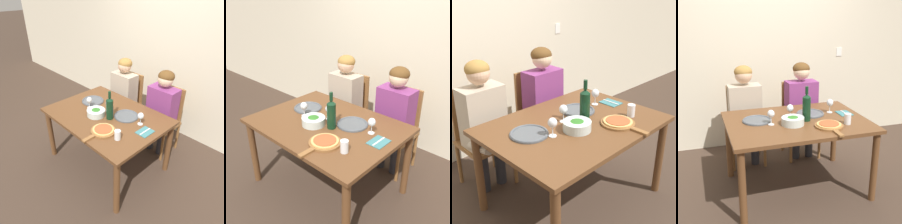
# 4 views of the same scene
# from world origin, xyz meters

# --- Properties ---
(ground_plane) EXTENTS (40.00, 40.00, 0.00)m
(ground_plane) POSITION_xyz_m (0.00, 0.00, 0.00)
(ground_plane) COLOR #3D2D23
(back_wall) EXTENTS (10.00, 0.06, 2.70)m
(back_wall) POSITION_xyz_m (0.00, 1.36, 1.35)
(back_wall) COLOR beige
(back_wall) RESTS_ON ground
(dining_table) EXTENTS (1.41, 1.04, 0.76)m
(dining_table) POSITION_xyz_m (0.00, 0.00, 0.67)
(dining_table) COLOR brown
(dining_table) RESTS_ON ground
(chair_left) EXTENTS (0.42, 0.42, 0.95)m
(chair_left) POSITION_xyz_m (-0.40, 0.83, 0.51)
(chair_left) COLOR brown
(chair_left) RESTS_ON ground
(chair_right) EXTENTS (0.42, 0.42, 0.95)m
(chair_right) POSITION_xyz_m (0.31, 0.83, 0.51)
(chair_right) COLOR brown
(chair_right) RESTS_ON ground
(person_woman) EXTENTS (0.47, 0.51, 1.22)m
(person_woman) POSITION_xyz_m (-0.40, 0.72, 0.74)
(person_woman) COLOR #28282D
(person_woman) RESTS_ON ground
(person_man) EXTENTS (0.47, 0.51, 1.22)m
(person_man) POSITION_xyz_m (0.31, 0.72, 0.74)
(person_man) COLOR #28282D
(person_man) RESTS_ON ground
(wine_bottle) EXTENTS (0.08, 0.08, 0.35)m
(wine_bottle) POSITION_xyz_m (0.09, -0.03, 0.91)
(wine_bottle) COLOR black
(wine_bottle) RESTS_ON dining_table
(broccoli_bowl) EXTENTS (0.22, 0.22, 0.08)m
(broccoli_bowl) POSITION_xyz_m (-0.08, -0.10, 0.80)
(broccoli_bowl) COLOR silver
(broccoli_bowl) RESTS_ON dining_table
(dinner_plate_left) EXTENTS (0.30, 0.30, 0.02)m
(dinner_plate_left) POSITION_xyz_m (-0.39, 0.10, 0.77)
(dinner_plate_left) COLOR #4C5156
(dinner_plate_left) RESTS_ON dining_table
(dinner_plate_right) EXTENTS (0.30, 0.30, 0.02)m
(dinner_plate_right) POSITION_xyz_m (0.20, 0.14, 0.77)
(dinner_plate_right) COLOR #4C5156
(dinner_plate_right) RESTS_ON dining_table
(pizza_on_board) EXTENTS (0.28, 0.42, 0.04)m
(pizza_on_board) POSITION_xyz_m (0.24, -0.27, 0.78)
(pizza_on_board) COLOR brown
(pizza_on_board) RESTS_ON dining_table
(wine_glass_left) EXTENTS (0.07, 0.07, 0.15)m
(wine_glass_left) POSITION_xyz_m (-0.28, -0.04, 0.87)
(wine_glass_left) COLOR silver
(wine_glass_left) RESTS_ON dining_table
(wine_glass_right) EXTENTS (0.07, 0.07, 0.15)m
(wine_glass_right) POSITION_xyz_m (0.42, 0.13, 0.87)
(wine_glass_right) COLOR silver
(wine_glass_right) RESTS_ON dining_table
(wine_glass_centre) EXTENTS (0.07, 0.07, 0.15)m
(wine_glass_centre) POSITION_xyz_m (-0.05, 0.08, 0.87)
(wine_glass_centre) COLOR silver
(wine_glass_centre) RESTS_ON dining_table
(water_tumbler) EXTENTS (0.07, 0.07, 0.11)m
(water_tumbler) POSITION_xyz_m (0.44, -0.25, 0.82)
(water_tumbler) COLOR silver
(water_tumbler) RESTS_ON dining_table
(fork_on_napkin) EXTENTS (0.14, 0.18, 0.01)m
(fork_on_napkin) POSITION_xyz_m (0.56, 0.05, 0.77)
(fork_on_napkin) COLOR #387075
(fork_on_napkin) RESTS_ON dining_table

